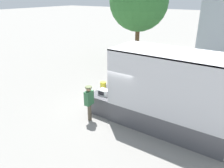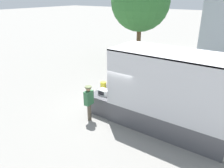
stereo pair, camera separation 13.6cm
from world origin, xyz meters
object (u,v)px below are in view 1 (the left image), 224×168
street_tree (139,2)px  microwave (104,92)px  portable_generator (116,84)px  box_truck (207,119)px  worker_person (89,100)px  orange_bucket (103,85)px

street_tree → microwave: bearing=-71.9°
microwave → portable_generator: portable_generator is taller
portable_generator → box_truck: bearing=-6.6°
box_truck → worker_person: size_ratio=4.23×
microwave → portable_generator: 1.01m
portable_generator → orange_bucket: (-0.51, -0.46, -0.04)m
orange_bucket → street_tree: (-2.41, 8.24, 3.84)m
box_truck → portable_generator: 4.72m
worker_person → street_tree: 10.95m
box_truck → worker_person: (-4.82, -1.52, 0.12)m
microwave → street_tree: size_ratio=0.07×
portable_generator → orange_bucket: portable_generator is taller
box_truck → orange_bucket: box_truck is taller
box_truck → portable_generator: box_truck is taller
microwave → street_tree: 10.03m
worker_person → box_truck: bearing=17.5°
portable_generator → street_tree: (-2.91, 7.78, 3.80)m
microwave → orange_bucket: 0.71m
portable_generator → street_tree: street_tree is taller
worker_person → street_tree: size_ratio=0.24×
microwave → portable_generator: size_ratio=0.83×
portable_generator → worker_person: (-0.14, -2.06, -0.11)m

